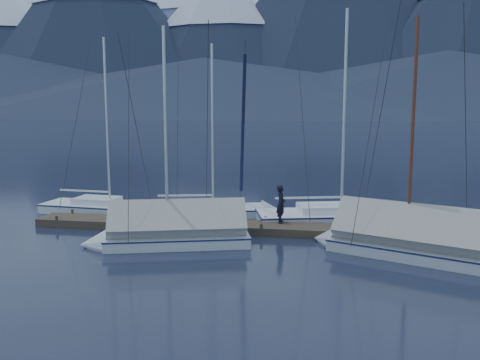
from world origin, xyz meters
name	(u,v)px	position (x,y,z in m)	size (l,w,h in m)	color
ground	(231,244)	(0.00, 0.00, 0.00)	(1000.00, 1000.00, 0.00)	black
mountain_range	(331,33)	(4.12, 370.45, 58.65)	(877.00, 584.00, 150.50)	#475675
dock	(240,229)	(0.00, 2.00, 0.11)	(18.00, 1.50, 0.54)	#382D23
mooring_posts	(228,223)	(-0.50, 2.00, 0.35)	(15.12, 1.52, 0.35)	#382D23
sailboat_open_left	(119,210)	(-6.50, 4.56, 0.16)	(7.20, 3.03, 9.34)	white
sailboat_open_mid	(223,212)	(-1.36, 4.98, 0.16)	(7.02, 3.49, 8.94)	silver
sailboat_open_right	(353,218)	(4.80, 4.61, 0.18)	(8.15, 4.18, 10.38)	white
sailboat_covered_near	(403,242)	(6.30, -0.35, 0.46)	(7.29, 4.74, 9.13)	silver
sailboat_covered_far	(164,234)	(-2.47, -0.63, 0.44)	(6.64, 3.60, 8.93)	silver
person	(281,204)	(1.69, 2.45, 1.15)	(0.59, 0.39, 1.62)	black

